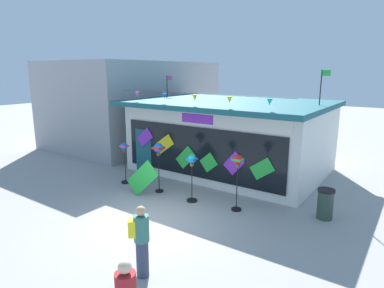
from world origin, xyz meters
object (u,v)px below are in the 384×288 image
kite_shop_building (231,135)px  wind_spinner_left (158,152)px  wind_spinner_center_left (192,168)px  wind_spinner_center_right (237,168)px  wind_spinner_far_left (125,155)px  display_kite_on_ground (142,178)px  person_near_camera (141,240)px  trash_bin (325,204)px

kite_shop_building → wind_spinner_left: kite_shop_building is taller
wind_spinner_center_left → wind_spinner_center_right: bearing=7.5°
wind_spinner_far_left → display_kite_on_ground: (1.61, -0.69, -0.50)m
wind_spinner_left → display_kite_on_ground: wind_spinner_left is taller
display_kite_on_ground → person_near_camera: bearing=-46.9°
kite_shop_building → wind_spinner_center_right: 4.69m
trash_bin → kite_shop_building: bearing=149.1°
trash_bin → display_kite_on_ground: bearing=-162.5°
wind_spinner_center_right → wind_spinner_center_left: bearing=-172.5°
wind_spinner_far_left → wind_spinner_center_right: 5.04m
wind_spinner_left → trash_bin: size_ratio=1.98×
kite_shop_building → wind_spinner_center_left: bearing=-79.5°
wind_spinner_center_right → trash_bin: 2.91m
wind_spinner_far_left → person_near_camera: 6.57m
wind_spinner_far_left → trash_bin: 7.71m
wind_spinner_left → wind_spinner_center_left: (1.57, -0.06, -0.32)m
wind_spinner_center_right → trash_bin: wind_spinner_center_right is taller
wind_spinner_left → wind_spinner_center_right: 3.23m
wind_spinner_center_left → person_near_camera: wind_spinner_center_left is taller
wind_spinner_far_left → person_near_camera: bearing=-40.7°
wind_spinner_center_right → person_near_camera: (-0.05, -4.44, -0.56)m
wind_spinner_left → display_kite_on_ground: (-0.20, -0.69, -0.86)m
wind_spinner_center_left → wind_spinner_center_right: 1.68m
wind_spinner_far_left → trash_bin: (7.58, 1.20, -0.71)m
kite_shop_building → wind_spinner_center_left: 4.32m
wind_spinner_center_left → wind_spinner_center_right: size_ratio=0.90×
person_near_camera → trash_bin: 6.08m
wind_spinner_center_right → wind_spinner_left: bearing=-177.1°
wind_spinner_left → wind_spinner_center_right: (3.22, 0.16, -0.10)m
person_near_camera → trash_bin: (2.60, 5.47, -0.40)m
kite_shop_building → wind_spinner_far_left: kite_shop_building is taller
wind_spinner_left → trash_bin: (5.77, 1.19, -1.07)m
wind_spinner_left → person_near_camera: (3.17, -4.28, -0.67)m
person_near_camera → trash_bin: person_near_camera is taller
wind_spinner_center_left → trash_bin: 4.44m
kite_shop_building → wind_spinner_left: size_ratio=4.45×
wind_spinner_center_left → trash_bin: (4.20, 1.25, -0.74)m
person_near_camera → kite_shop_building: bearing=-26.0°
wind_spinner_far_left → wind_spinner_center_right: size_ratio=0.89×
wind_spinner_center_left → person_near_camera: (1.60, -4.23, -0.34)m
wind_spinner_far_left → wind_spinner_center_right: (5.03, 0.17, 0.25)m
wind_spinner_center_left → trash_bin: size_ratio=1.77×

